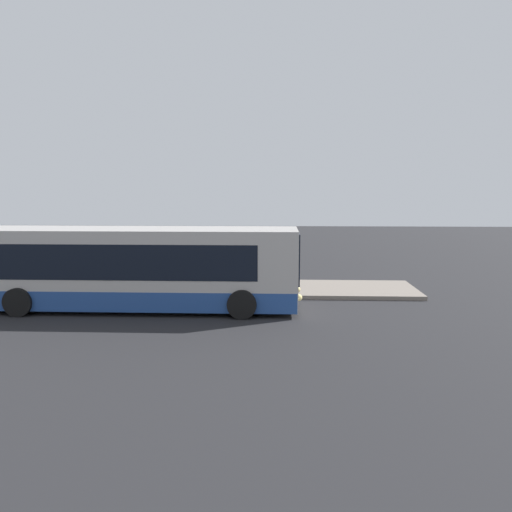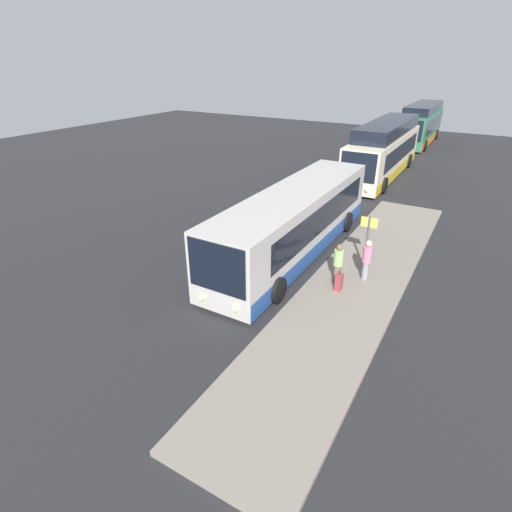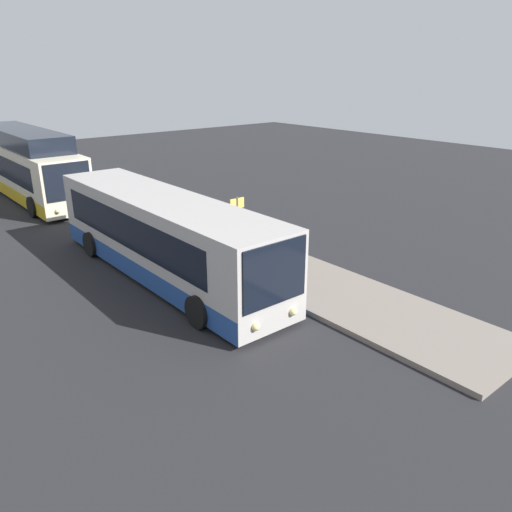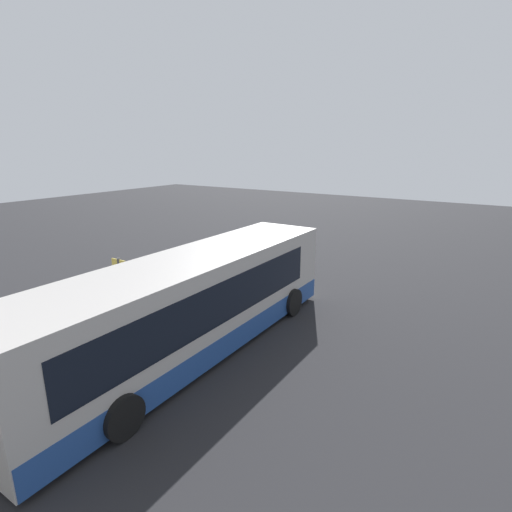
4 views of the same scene
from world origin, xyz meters
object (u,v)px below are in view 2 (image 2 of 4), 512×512
Objects in this scene: bus_lead at (295,222)px; suitcase at (339,282)px; bus_third at (420,126)px; bus_second at (384,152)px; sign_post at (368,236)px; passenger_waiting at (338,262)px; passenger_boarding at (367,259)px.

bus_lead is 3.95m from suitcase.
bus_second is at bearing -0.00° from bus_third.
bus_lead is 29.76m from bus_third.
bus_lead is 5.31× the size of sign_post.
suitcase is at bearing -87.39° from passenger_waiting.
passenger_boarding is 0.74× the size of sign_post.
bus_second reaches higher than sign_post.
bus_third reaches higher than suitcase.
bus_lead is 7.20× the size of passenger_boarding.
passenger_boarding is 1.15m from sign_post.
sign_post is at bearing 47.47° from passenger_waiting.
suitcase is at bearing -129.99° from passenger_boarding.
bus_third is (-14.57, 0.00, -0.02)m from bus_second.
bus_lead is at bearing -91.99° from sign_post.
suitcase is (1.30, -0.61, -0.58)m from passenger_boarding.
sign_post is at bearing 12.11° from bus_second.
bus_lead is at bearing 0.00° from bus_third.
passenger_boarding is (30.85, 3.61, -0.66)m from bus_third.
bus_lead is at bearing 148.34° from passenger_boarding.
suitcase is 0.40× the size of sign_post.
bus_third reaches higher than passenger_boarding.
sign_post reaches higher than suitcase.
bus_third is 6.61× the size of passenger_boarding.
suitcase is (17.58, 2.99, -1.26)m from bus_second.
passenger_waiting is at bearing 55.58° from bus_lead.
bus_third is at bearing 180.00° from bus_second.
passenger_waiting is at bearing 9.06° from bus_second.
bus_second is 17.88m from suitcase.
bus_third is at bearing 70.22° from passenger_waiting.
suitcase is (0.53, 0.27, -0.54)m from passenger_waiting.
bus_second reaches higher than bus_third.
bus_lead is 0.98× the size of bus_second.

